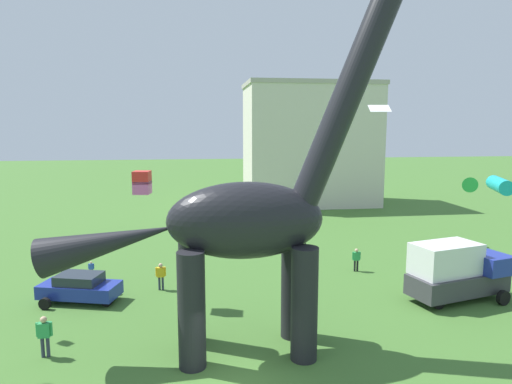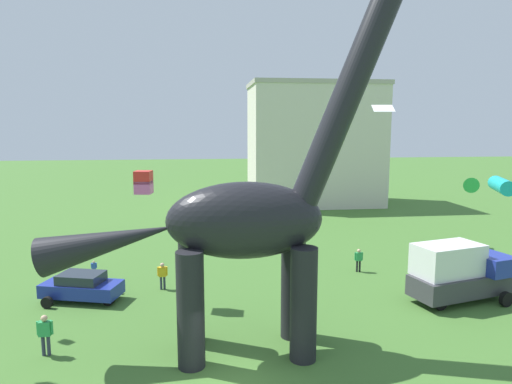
{
  "view_description": "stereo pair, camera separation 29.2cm",
  "coord_description": "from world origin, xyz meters",
  "views": [
    {
      "loc": [
        -1.31,
        -15.02,
        9.42
      ],
      "look_at": [
        1.39,
        4.59,
        6.56
      ],
      "focal_mm": 31.63,
      "sensor_mm": 36.0,
      "label": 1
    },
    {
      "loc": [
        -1.02,
        -15.05,
        9.42
      ],
      "look_at": [
        1.39,
        4.59,
        6.56
      ],
      "focal_mm": 31.63,
      "sensor_mm": 36.0,
      "label": 2
    }
  ],
  "objects": [
    {
      "name": "kite_high_right",
      "position": [
        11.43,
        2.64,
        6.96
      ],
      "size": [
        2.26,
        2.3,
        0.66
      ],
      "color": "#19B2B7"
    },
    {
      "name": "kite_near_low",
      "position": [
        -4.04,
        9.03,
        6.54
      ],
      "size": [
        0.95,
        0.95,
        1.2
      ],
      "color": "red"
    },
    {
      "name": "parked_sedan_left",
      "position": [
        -7.6,
        9.53,
        0.81
      ],
      "size": [
        4.53,
        2.86,
        1.55
      ],
      "rotation": [
        0.0,
        0.0,
        -0.28
      ],
      "color": "navy",
      "rests_on": "ground_plane"
    },
    {
      "name": "person_watching_child",
      "position": [
        -7.9,
        13.73,
        0.6
      ],
      "size": [
        0.37,
        0.16,
        1.0
      ],
      "rotation": [
        0.0,
        0.0,
        3.16
      ],
      "color": "#2D3347",
      "rests_on": "ground_plane"
    },
    {
      "name": "person_photographer",
      "position": [
        -3.36,
        10.73,
        0.97
      ],
      "size": [
        0.6,
        0.26,
        1.6
      ],
      "rotation": [
        0.0,
        0.0,
        0.56
      ],
      "color": "#2D3347",
      "rests_on": "ground_plane"
    },
    {
      "name": "kite_mid_right",
      "position": [
        13.55,
        20.05,
        10.91
      ],
      "size": [
        1.86,
        1.41,
        0.59
      ],
      "color": "white"
    },
    {
      "name": "person_near_flyer",
      "position": [
        -7.54,
        3.48,
        1.06
      ],
      "size": [
        0.66,
        0.29,
        1.76
      ],
      "rotation": [
        0.0,
        0.0,
        3.84
      ],
      "color": "#2D3347",
      "rests_on": "ground_plane"
    },
    {
      "name": "parked_box_truck",
      "position": [
        12.78,
        6.99,
        1.65
      ],
      "size": [
        5.94,
        3.41,
        3.2
      ],
      "rotation": [
        0.0,
        0.0,
        0.25
      ],
      "color": "#38383D",
      "rests_on": "ground_plane"
    },
    {
      "name": "dinosaur_sculpture",
      "position": [
        0.66,
        2.91,
        5.65
      ],
      "size": [
        14.95,
        3.17,
        15.62
      ],
      "rotation": [
        0.0,
        0.0,
        0.05
      ],
      "color": "black",
      "rests_on": "ground_plane"
    },
    {
      "name": "background_building_block",
      "position": [
        12.81,
        38.98,
        7.37
      ],
      "size": [
        15.82,
        9.29,
        14.71
      ],
      "color": "beige",
      "rests_on": "ground_plane"
    },
    {
      "name": "person_far_spectator",
      "position": [
        9.13,
        12.47,
        0.93
      ],
      "size": [
        0.57,
        0.25,
        1.53
      ],
      "rotation": [
        0.0,
        0.0,
        0.09
      ],
      "color": "black",
      "rests_on": "ground_plane"
    }
  ]
}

